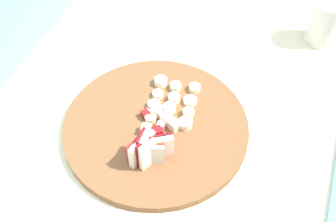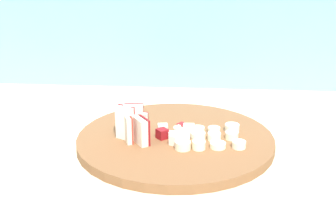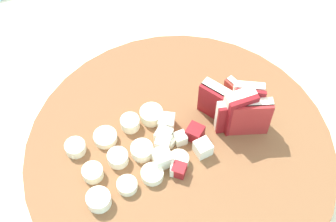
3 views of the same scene
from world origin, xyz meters
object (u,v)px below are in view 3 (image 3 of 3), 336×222
apple_dice_pile (176,145)px  banana_slice_rows (127,153)px  cutting_board (180,155)px  apple_wedge_fan (237,109)px

apple_dice_pile → banana_slice_rows: bearing=-10.5°
cutting_board → banana_slice_rows: bearing=-14.0°
cutting_board → apple_dice_pile: apple_dice_pile is taller
cutting_board → apple_wedge_fan: bearing=-168.4°
cutting_board → banana_slice_rows: (0.06, -0.02, 0.02)m
cutting_board → apple_dice_pile: size_ratio=4.21×
cutting_board → apple_wedge_fan: (-0.08, -0.02, 0.04)m
apple_wedge_fan → apple_dice_pile: 0.09m
apple_wedge_fan → apple_dice_pile: (0.08, 0.01, -0.02)m
cutting_board → banana_slice_rows: 0.07m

